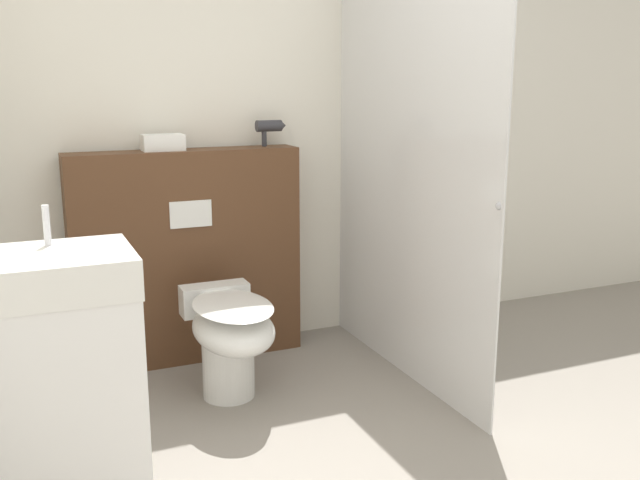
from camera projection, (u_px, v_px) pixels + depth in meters
name	position (u px, v px, depth m)	size (l,w,h in m)	color
wall_back	(233.00, 128.00, 3.98)	(8.00, 0.06, 2.50)	silver
partition_panel	(188.00, 257.00, 3.85)	(1.22, 0.22, 1.15)	#51331E
shower_glass	(407.00, 174.00, 3.56)	(0.04, 1.55, 2.10)	silver
toilet	(230.00, 334.00, 3.38)	(0.37, 0.66, 0.51)	white
sink_vanity	(62.00, 389.00, 2.43)	(0.52, 0.43, 1.10)	white
hair_drier	(270.00, 127.00, 3.92)	(0.17, 0.06, 0.14)	#2D2D33
folded_towel	(163.00, 142.00, 3.68)	(0.21, 0.13, 0.08)	white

